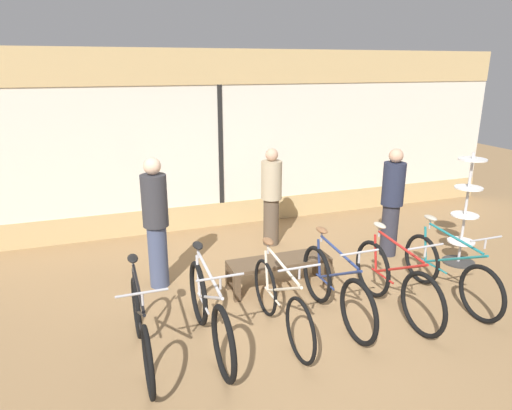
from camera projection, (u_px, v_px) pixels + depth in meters
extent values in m
plane|color=#99754C|center=(300.00, 315.00, 5.57)|extent=(24.00, 24.00, 0.00)
cube|color=tan|center=(222.00, 214.00, 8.66)|extent=(12.00, 0.08, 0.45)
cube|color=silver|center=(220.00, 146.00, 8.27)|extent=(12.00, 0.04, 2.15)
cube|color=tan|center=(218.00, 67.00, 7.87)|extent=(12.00, 0.08, 0.60)
cube|color=black|center=(221.00, 146.00, 8.25)|extent=(0.08, 0.02, 2.15)
torus|color=black|center=(136.00, 308.00, 5.07)|extent=(0.05, 0.68, 0.68)
torus|color=black|center=(148.00, 362.00, 4.14)|extent=(0.05, 0.68, 0.68)
cylinder|color=black|center=(140.00, 313.00, 4.50)|extent=(0.03, 0.97, 0.51)
cylinder|color=black|center=(135.00, 290.00, 4.96)|extent=(0.03, 0.11, 0.49)
cylinder|color=black|center=(138.00, 287.00, 4.45)|extent=(0.03, 0.90, 0.10)
cylinder|color=black|center=(139.00, 318.00, 4.86)|extent=(0.03, 0.47, 0.03)
cylinder|color=#B2B2B7|center=(133.00, 265.00, 4.84)|extent=(0.02, 0.02, 0.14)
ellipsoid|color=black|center=(133.00, 258.00, 4.81)|extent=(0.11, 0.22, 0.06)
cylinder|color=#B2B2B7|center=(143.00, 299.00, 4.02)|extent=(0.02, 0.02, 0.12)
cylinder|color=#ADADB2|center=(142.00, 293.00, 4.00)|extent=(0.46, 0.02, 0.02)
torus|color=black|center=(198.00, 293.00, 5.32)|extent=(0.06, 0.75, 0.75)
torus|color=black|center=(224.00, 344.00, 4.36)|extent=(0.06, 0.75, 0.75)
cylinder|color=#BCBCC1|center=(210.00, 297.00, 4.73)|extent=(0.03, 1.01, 0.51)
cylinder|color=#BCBCC1|center=(198.00, 276.00, 5.21)|extent=(0.03, 0.11, 0.49)
cylinder|color=#BCBCC1|center=(208.00, 272.00, 4.68)|extent=(0.03, 0.93, 0.10)
cylinder|color=#BCBCC1|center=(203.00, 303.00, 5.10)|extent=(0.03, 0.49, 0.03)
cylinder|color=#B2B2B7|center=(198.00, 252.00, 5.09)|extent=(0.02, 0.02, 0.14)
ellipsoid|color=black|center=(198.00, 245.00, 5.06)|extent=(0.11, 0.22, 0.06)
cylinder|color=#B2B2B7|center=(220.00, 283.00, 4.23)|extent=(0.02, 0.02, 0.12)
cylinder|color=#ADADB2|center=(220.00, 277.00, 4.21)|extent=(0.46, 0.02, 0.02)
torus|color=black|center=(265.00, 287.00, 5.52)|extent=(0.04, 0.69, 0.69)
torus|color=black|center=(300.00, 330.00, 4.63)|extent=(0.04, 0.69, 0.69)
cylinder|color=beige|center=(283.00, 289.00, 4.97)|extent=(0.03, 0.93, 0.51)
cylinder|color=beige|center=(267.00, 271.00, 5.42)|extent=(0.03, 0.11, 0.49)
cylinder|color=beige|center=(282.00, 265.00, 4.92)|extent=(0.03, 0.86, 0.10)
cylinder|color=beige|center=(272.00, 296.00, 5.32)|extent=(0.03, 0.45, 0.03)
cylinder|color=#B2B2B7|center=(268.00, 248.00, 5.29)|extent=(0.02, 0.02, 0.14)
ellipsoid|color=brown|center=(268.00, 241.00, 5.27)|extent=(0.11, 0.22, 0.06)
cylinder|color=#B2B2B7|center=(299.00, 273.00, 4.50)|extent=(0.02, 0.02, 0.12)
cylinder|color=#ADADB2|center=(300.00, 268.00, 4.49)|extent=(0.46, 0.02, 0.02)
torus|color=black|center=(317.00, 274.00, 5.82)|extent=(0.06, 0.74, 0.74)
torus|color=black|center=(358.00, 312.00, 4.94)|extent=(0.06, 0.74, 0.74)
cylinder|color=navy|center=(339.00, 274.00, 5.27)|extent=(0.03, 0.92, 0.51)
cylinder|color=navy|center=(319.00, 258.00, 5.71)|extent=(0.03, 0.11, 0.49)
cylinder|color=navy|center=(339.00, 251.00, 5.22)|extent=(0.03, 0.85, 0.10)
cylinder|color=navy|center=(325.00, 282.00, 5.62)|extent=(0.03, 0.44, 0.03)
cylinder|color=#B2B2B7|center=(322.00, 236.00, 5.59)|extent=(0.02, 0.02, 0.14)
ellipsoid|color=brown|center=(322.00, 230.00, 5.56)|extent=(0.11, 0.22, 0.06)
cylinder|color=#B2B2B7|center=(359.00, 258.00, 4.81)|extent=(0.02, 0.02, 0.12)
cylinder|color=#ADADB2|center=(360.00, 253.00, 4.79)|extent=(0.46, 0.02, 0.02)
torus|color=black|center=(372.00, 269.00, 5.96)|extent=(0.05, 0.75, 0.75)
torus|color=black|center=(423.00, 304.00, 5.07)|extent=(0.05, 0.75, 0.75)
cylinder|color=red|center=(399.00, 268.00, 5.41)|extent=(0.03, 0.92, 0.51)
cylinder|color=red|center=(376.00, 253.00, 5.86)|extent=(0.03, 0.11, 0.49)
cylinder|color=red|center=(400.00, 246.00, 5.36)|extent=(0.03, 0.85, 0.10)
cylinder|color=red|center=(382.00, 276.00, 5.76)|extent=(0.03, 0.44, 0.03)
cylinder|color=#B2B2B7|center=(379.00, 231.00, 5.73)|extent=(0.02, 0.02, 0.14)
ellipsoid|color=#B2A893|center=(380.00, 225.00, 5.70)|extent=(0.11, 0.22, 0.06)
cylinder|color=#B2B2B7|center=(425.00, 252.00, 4.95)|extent=(0.02, 0.02, 0.12)
cylinder|color=#ADADB2|center=(426.00, 247.00, 4.93)|extent=(0.46, 0.02, 0.02)
torus|color=black|center=(422.00, 259.00, 6.32)|extent=(0.06, 0.70, 0.70)
torus|color=black|center=(482.00, 294.00, 5.37)|extent=(0.06, 0.70, 0.70)
cylinder|color=#1E7A7F|center=(454.00, 259.00, 5.74)|extent=(0.03, 1.00, 0.51)
cylinder|color=#1E7A7F|center=(425.00, 244.00, 6.22)|extent=(0.03, 0.11, 0.49)
cylinder|color=#1E7A7F|center=(455.00, 238.00, 5.68)|extent=(0.03, 0.93, 0.10)
cylinder|color=#1E7A7F|center=(434.00, 266.00, 6.11)|extent=(0.03, 0.48, 0.03)
cylinder|color=#B2B2B7|center=(430.00, 224.00, 6.09)|extent=(0.02, 0.02, 0.14)
ellipsoid|color=#B2A893|center=(431.00, 218.00, 6.07)|extent=(0.11, 0.22, 0.06)
cylinder|color=#B2B2B7|center=(485.00, 244.00, 5.24)|extent=(0.02, 0.02, 0.12)
cylinder|color=#ADADB2|center=(486.00, 239.00, 5.22)|extent=(0.46, 0.02, 0.02)
cylinder|color=#333333|center=(458.00, 262.00, 7.05)|extent=(0.48, 0.48, 0.03)
cylinder|color=silver|center=(466.00, 210.00, 6.80)|extent=(0.04, 0.04, 1.72)
cylinder|color=white|center=(461.00, 241.00, 6.95)|extent=(0.40, 0.40, 0.02)
cylinder|color=white|center=(465.00, 215.00, 6.83)|extent=(0.40, 0.40, 0.02)
cylinder|color=white|center=(469.00, 188.00, 6.70)|extent=(0.40, 0.40, 0.02)
cylinder|color=white|center=(473.00, 159.00, 6.58)|extent=(0.40, 0.40, 0.02)
cube|color=brown|center=(279.00, 261.00, 6.18)|extent=(1.40, 0.44, 0.05)
cube|color=brown|center=(237.00, 288.00, 5.86)|extent=(0.08, 0.08, 0.36)
cube|color=brown|center=(328.00, 273.00, 6.29)|extent=(0.08, 0.08, 0.36)
cube|color=brown|center=(229.00, 277.00, 6.18)|extent=(0.08, 0.08, 0.36)
cube|color=brown|center=(316.00, 263.00, 6.61)|extent=(0.08, 0.08, 0.36)
cylinder|color=brown|center=(271.00, 222.00, 7.68)|extent=(0.28, 0.28, 0.80)
cylinder|color=tan|center=(272.00, 180.00, 7.47)|extent=(0.36, 0.36, 0.64)
sphere|color=tan|center=(272.00, 155.00, 7.34)|extent=(0.21, 0.21, 0.21)
cylinder|color=#2D2D38|center=(389.00, 230.00, 7.24)|extent=(0.32, 0.32, 0.84)
cylinder|color=#23283D|center=(394.00, 184.00, 7.02)|extent=(0.42, 0.42, 0.67)
sphere|color=tan|center=(396.00, 156.00, 6.89)|extent=(0.22, 0.22, 0.22)
cylinder|color=#424C6B|center=(158.00, 256.00, 6.20)|extent=(0.30, 0.30, 0.88)
cylinder|color=#333338|center=(154.00, 201.00, 5.97)|extent=(0.40, 0.40, 0.70)
sphere|color=beige|center=(152.00, 166.00, 5.83)|extent=(0.23, 0.23, 0.23)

